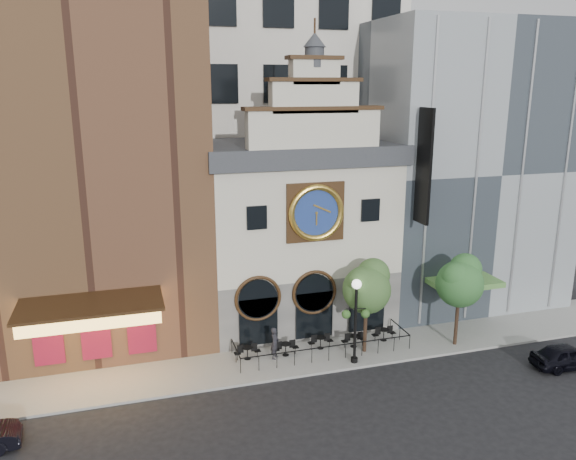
# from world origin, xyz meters

# --- Properties ---
(ground) EXTENTS (120.00, 120.00, 0.00)m
(ground) POSITION_xyz_m (0.00, 0.00, 0.00)
(ground) COLOR black
(ground) RESTS_ON ground
(sidewalk) EXTENTS (44.00, 5.00, 0.15)m
(sidewalk) POSITION_xyz_m (0.00, 2.50, 0.07)
(sidewalk) COLOR gray
(sidewalk) RESTS_ON ground
(clock_building) EXTENTS (12.60, 8.78, 18.65)m
(clock_building) POSITION_xyz_m (0.00, 7.82, 6.69)
(clock_building) COLOR #605E5B
(clock_building) RESTS_ON ground
(theater_building) EXTENTS (14.00, 15.60, 25.00)m
(theater_building) POSITION_xyz_m (-13.00, 9.96, 12.60)
(theater_building) COLOR brown
(theater_building) RESTS_ON ground
(retail_building) EXTENTS (14.00, 14.40, 20.00)m
(retail_building) POSITION_xyz_m (12.99, 9.99, 10.14)
(retail_building) COLOR gray
(retail_building) RESTS_ON ground
(office_tower) EXTENTS (20.00, 16.00, 40.00)m
(office_tower) POSITION_xyz_m (0.00, 20.00, 20.00)
(office_tower) COLOR beige
(office_tower) RESTS_ON ground
(cafe_railing) EXTENTS (10.60, 2.60, 0.90)m
(cafe_railing) POSITION_xyz_m (0.00, 2.50, 0.60)
(cafe_railing) COLOR black
(cafe_railing) RESTS_ON sidewalk
(bistro_0) EXTENTS (1.58, 0.68, 0.90)m
(bistro_0) POSITION_xyz_m (-4.56, 2.76, 0.61)
(bistro_0) COLOR black
(bistro_0) RESTS_ON sidewalk
(bistro_1) EXTENTS (1.58, 0.68, 0.90)m
(bistro_1) POSITION_xyz_m (-2.25, 2.56, 0.61)
(bistro_1) COLOR black
(bistro_1) RESTS_ON sidewalk
(bistro_2) EXTENTS (1.58, 0.68, 0.90)m
(bistro_2) POSITION_xyz_m (0.06, 2.82, 0.61)
(bistro_2) COLOR black
(bistro_2) RESTS_ON sidewalk
(bistro_3) EXTENTS (1.58, 0.68, 0.90)m
(bistro_3) POSITION_xyz_m (2.11, 2.45, 0.61)
(bistro_3) COLOR black
(bistro_3) RESTS_ON sidewalk
(bistro_4) EXTENTS (1.58, 0.68, 0.90)m
(bistro_4) POSITION_xyz_m (4.30, 2.74, 0.61)
(bistro_4) COLOR black
(bistro_4) RESTS_ON sidewalk
(car_right) EXTENTS (4.31, 1.98, 1.43)m
(car_right) POSITION_xyz_m (13.05, -3.24, 0.72)
(car_right) COLOR black
(car_right) RESTS_ON ground
(pedestrian) EXTENTS (0.77, 0.84, 1.94)m
(pedestrian) POSITION_xyz_m (-2.97, 2.41, 1.12)
(pedestrian) COLOR #222227
(pedestrian) RESTS_ON sidewalk
(lamppost) EXTENTS (1.61, 0.76, 5.13)m
(lamppost) POSITION_xyz_m (1.37, 0.61, 3.32)
(lamppost) COLOR black
(lamppost) RESTS_ON sidewalk
(tree_left) EXTENTS (3.00, 2.89, 5.78)m
(tree_left) POSITION_xyz_m (2.57, 1.75, 4.39)
(tree_left) COLOR #382619
(tree_left) RESTS_ON sidewalk
(tree_right) EXTENTS (3.00, 2.89, 5.78)m
(tree_right) POSITION_xyz_m (8.42, 1.03, 4.39)
(tree_right) COLOR #382619
(tree_right) RESTS_ON sidewalk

